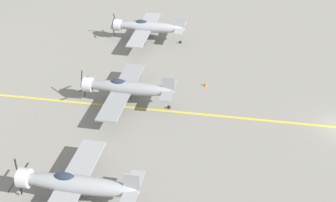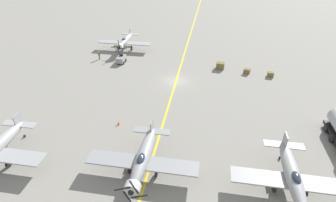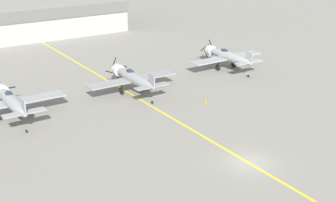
% 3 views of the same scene
% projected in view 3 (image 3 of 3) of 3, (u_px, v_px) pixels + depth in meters
% --- Properties ---
extents(ground_plane, '(400.00, 400.00, 0.00)m').
position_uv_depth(ground_plane, '(248.00, 163.00, 42.13)').
color(ground_plane, gray).
extents(taxiway_stripe, '(0.30, 160.00, 0.01)m').
position_uv_depth(taxiway_stripe, '(248.00, 163.00, 42.13)').
color(taxiway_stripe, yellow).
rests_on(taxiway_stripe, ground).
extents(airplane_far_right, '(12.00, 9.98, 3.65)m').
position_uv_depth(airplane_far_right, '(228.00, 56.00, 68.50)').
color(airplane_far_right, '#949699').
rests_on(airplane_far_right, ground).
extents(airplane_far_left, '(12.00, 9.98, 3.80)m').
position_uv_depth(airplane_far_left, '(12.00, 101.00, 51.04)').
color(airplane_far_left, gray).
rests_on(airplane_far_left, ground).
extents(airplane_far_center, '(12.00, 9.98, 3.68)m').
position_uv_depth(airplane_far_center, '(133.00, 78.00, 58.83)').
color(airplane_far_center, gray).
rests_on(airplane_far_center, ground).
extents(traffic_cone, '(0.36, 0.36, 0.55)m').
position_uv_depth(traffic_cone, '(205.00, 101.00, 56.18)').
color(traffic_cone, orange).
rests_on(traffic_cone, ground).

